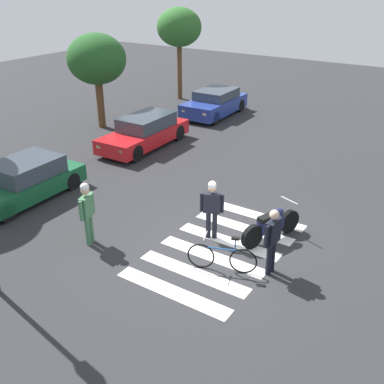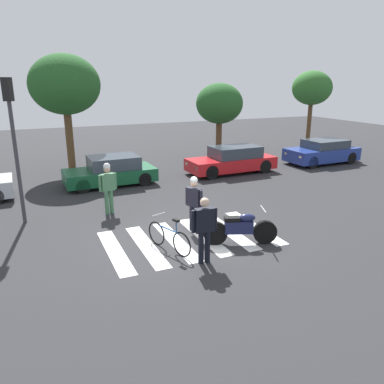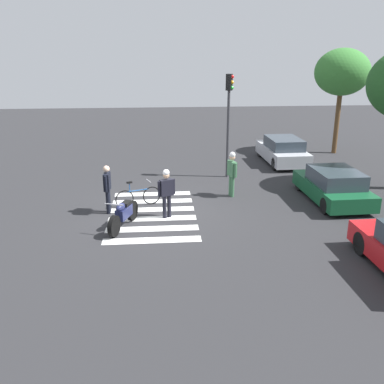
% 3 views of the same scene
% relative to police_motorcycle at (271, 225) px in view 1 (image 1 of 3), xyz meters
% --- Properties ---
extents(ground_plane, '(60.00, 60.00, 0.00)m').
position_rel_police_motorcycle_xyz_m(ground_plane, '(-1.17, 0.93, -0.47)').
color(ground_plane, '#2B2B2D').
extents(police_motorcycle, '(2.04, 0.95, 1.06)m').
position_rel_police_motorcycle_xyz_m(police_motorcycle, '(0.00, 0.00, 0.00)').
color(police_motorcycle, black).
rests_on(police_motorcycle, ground_plane).
extents(leaning_bicycle, '(0.69, 1.67, 1.01)m').
position_rel_police_motorcycle_xyz_m(leaning_bicycle, '(-2.02, 0.40, -0.09)').
color(leaning_bicycle, black).
rests_on(leaning_bicycle, ground_plane).
extents(officer_on_foot, '(0.38, 0.61, 1.75)m').
position_rel_police_motorcycle_xyz_m(officer_on_foot, '(-0.81, 1.45, 0.53)').
color(officer_on_foot, black).
rests_on(officer_on_foot, ground_plane).
extents(officer_by_motorcycle, '(0.70, 0.24, 1.76)m').
position_rel_police_motorcycle_xyz_m(officer_by_motorcycle, '(-1.44, -0.64, 0.54)').
color(officer_by_motorcycle, black).
rests_on(officer_by_motorcycle, ground_plane).
extents(pedestrian_bystander, '(0.66, 0.33, 1.83)m').
position_rel_police_motorcycle_xyz_m(pedestrian_bystander, '(-2.90, 4.09, 0.59)').
color(pedestrian_bystander, '#3F724C').
rests_on(pedestrian_bystander, ground_plane).
extents(crosswalk_stripes, '(4.95, 3.07, 0.01)m').
position_rel_police_motorcycle_xyz_m(crosswalk_stripes, '(-1.17, 0.93, -0.47)').
color(crosswalk_stripes, silver).
rests_on(crosswalk_stripes, ground_plane).
extents(car_green_compact, '(4.01, 1.93, 1.29)m').
position_rel_police_motorcycle_xyz_m(car_green_compact, '(-2.00, 7.91, 0.14)').
color(car_green_compact, black).
rests_on(car_green_compact, ground_plane).
extents(car_red_convertible, '(4.52, 1.83, 1.34)m').
position_rel_police_motorcycle_xyz_m(car_red_convertible, '(4.10, 7.74, 0.17)').
color(car_red_convertible, black).
rests_on(car_red_convertible, ground_plane).
extents(car_blue_hatchback, '(4.13, 1.96, 1.33)m').
position_rel_police_motorcycle_xyz_m(car_blue_hatchback, '(9.88, 7.72, 0.17)').
color(car_blue_hatchback, black).
rests_on(car_blue_hatchback, ground_plane).
extents(street_tree_far, '(2.70, 2.70, 4.37)m').
position_rel_police_motorcycle_xyz_m(street_tree_far, '(5.13, 11.23, 2.71)').
color(street_tree_far, brown).
rests_on(street_tree_far, ground_plane).
extents(street_tree_end, '(2.51, 2.51, 5.10)m').
position_rel_police_motorcycle_xyz_m(street_tree_end, '(11.76, 11.23, 3.52)').
color(street_tree_end, brown).
rests_on(street_tree_end, ground_plane).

